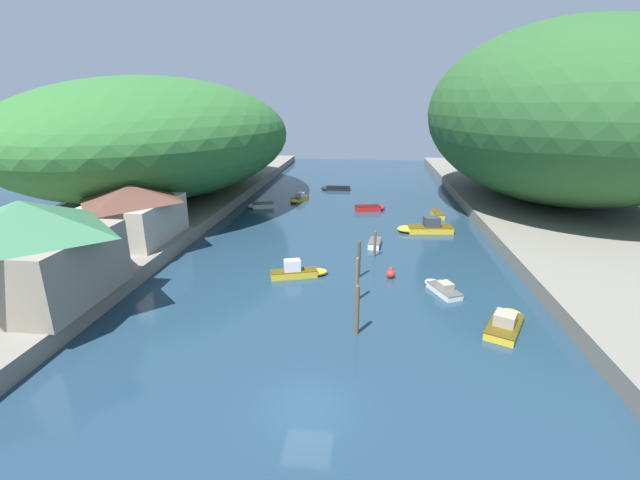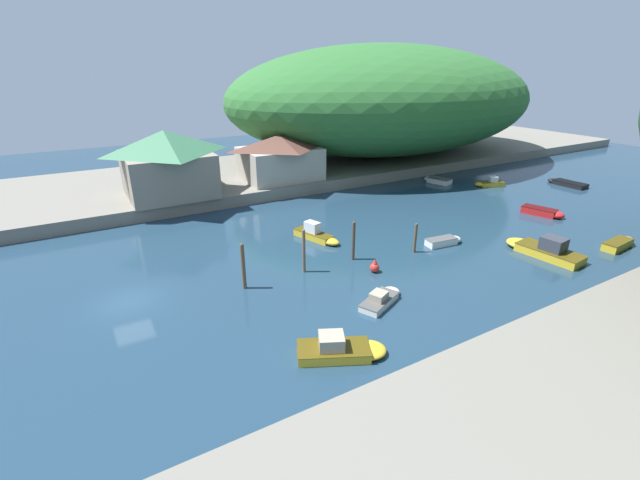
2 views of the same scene
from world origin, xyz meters
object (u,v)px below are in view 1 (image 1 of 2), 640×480
boat_mid_channel (441,288)px  boat_open_rowboat (335,188)px  boat_far_right_bank (260,205)px  boat_moored_right (299,271)px  waterfront_building (29,250)px  boat_far_upstream (437,214)px  boat_yellow_tender (375,242)px  boat_navy_launch (425,227)px  boat_red_skiff (506,322)px  person_on_quay (91,280)px  boat_near_quay (371,208)px  channel_buoy_near (391,273)px  boat_cabin_cruiser (299,199)px  boathouse_shed (133,211)px

boat_mid_channel → boat_open_rowboat: bearing=82.2°
boat_far_right_bank → boat_moored_right: (9.63, -24.30, 0.15)m
waterfront_building → boat_far_upstream: (32.00, 31.51, -4.69)m
boat_moored_right → boat_yellow_tender: size_ratio=1.43×
boat_navy_launch → boat_red_skiff: size_ratio=1.25×
boat_open_rowboat → boat_far_upstream: 21.78m
boat_mid_channel → person_on_quay: (-25.82, -6.05, 2.03)m
boat_near_quay → channel_buoy_near: channel_buoy_near is taller
boat_moored_right → boat_yellow_tender: (6.69, 9.41, -0.15)m
boat_open_rowboat → boat_yellow_tender: (6.65, -28.81, 0.04)m
boat_cabin_cruiser → boat_near_quay: (11.00, -4.53, -0.04)m
waterfront_building → boat_yellow_tender: (23.76, 18.60, -4.72)m
boathouse_shed → boat_far_right_bank: bearing=68.6°
boat_far_upstream → boat_open_rowboat: bearing=129.0°
boat_navy_launch → person_on_quay: (-26.42, -22.68, 1.81)m
boat_far_upstream → boat_yellow_tender: 15.32m
boat_far_upstream → boat_far_right_bank: bearing=171.2°
boathouse_shed → boat_near_quay: (23.64, 19.87, -3.87)m
boat_near_quay → boat_yellow_tender: bearing=-14.9°
waterfront_building → boat_yellow_tender: waterfront_building is taller
waterfront_building → boat_red_skiff: size_ratio=1.85×
boat_red_skiff → boat_near_quay: (-9.07, 31.60, -0.05)m
waterfront_building → boat_far_upstream: bearing=44.6°
boathouse_shed → boat_red_skiff: bearing=-19.7°
boat_mid_channel → channel_buoy_near: channel_buoy_near is taller
channel_buoy_near → person_on_quay: size_ratio=0.66×
boat_near_quay → channel_buoy_near: bearing=-12.5°
boat_near_quay → boat_cabin_cruiser: bearing=-128.9°
boat_near_quay → boat_moored_right: size_ratio=0.87×
boat_far_right_bank → boat_cabin_cruiser: boat_cabin_cruiser is taller
boathouse_shed → boat_far_right_bank: boathouse_shed is taller
boat_near_quay → boat_far_upstream: (8.67, -2.09, -0.00)m
boat_far_right_bank → boat_moored_right: boat_moored_right is taller
boat_moored_right → person_on_quay: size_ratio=3.05×
boat_moored_right → boat_near_quay: bearing=147.6°
boat_red_skiff → boat_far_upstream: bearing=117.0°
boat_open_rowboat → boat_navy_launch: size_ratio=0.77×
boat_open_rowboat → person_on_quay: size_ratio=3.02×
boat_red_skiff → boat_yellow_tender: (-8.64, 16.60, -0.09)m
waterfront_building → person_on_quay: waterfront_building is taller
boat_open_rowboat → boat_cabin_cruiser: boat_cabin_cruiser is taller
boat_far_upstream → channel_buoy_near: 22.81m
boat_moored_right → boat_yellow_tender: 11.55m
boat_mid_channel → boat_yellow_tender: size_ratio=1.16×
boat_moored_right → boat_yellow_tender: bearing=126.6°
boat_mid_channel → boat_near_quay: bearing=77.8°
boat_mid_channel → person_on_quay: bearing=168.8°
boat_far_right_bank → channel_buoy_near: (17.58, -23.70, 0.11)m
boat_near_quay → boat_moored_right: 25.21m
boat_mid_channel → boat_navy_launch: (0.60, 16.63, 0.22)m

